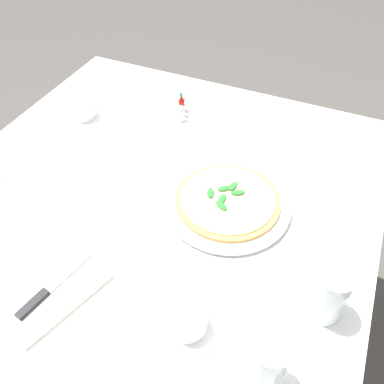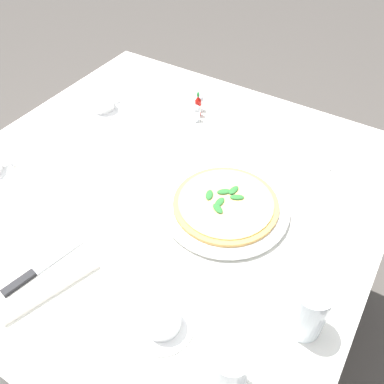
{
  "view_description": "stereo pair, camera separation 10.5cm",
  "coord_description": "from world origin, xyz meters",
  "px_view_note": "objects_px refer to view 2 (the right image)",
  "views": [
    {
      "loc": [
        -0.67,
        -0.39,
        1.51
      ],
      "look_at": [
        0.01,
        -0.1,
        0.76
      ],
      "focal_mm": 38.1,
      "sensor_mm": 36.0,
      "label": 1
    },
    {
      "loc": [
        -0.63,
        -0.49,
        1.51
      ],
      "look_at": [
        0.01,
        -0.1,
        0.76
      ],
      "focal_mm": 38.1,
      "sensor_mm": 36.0,
      "label": 2
    }
  ],
  "objects_px": {
    "napkin_folded": "(40,273)",
    "menu_card": "(318,155)",
    "dinner_knife": "(40,268)",
    "coffee_cup_far_left": "(162,319)",
    "water_glass_far_right": "(307,312)",
    "hot_sauce_bottle": "(198,106)",
    "water_glass_center_back": "(229,374)",
    "salt_shaker": "(200,103)",
    "coffee_cup_back_corner": "(102,102)",
    "pepper_shaker": "(196,114)",
    "pizza_plate": "(225,207)",
    "pizza": "(226,203)"
  },
  "relations": [
    {
      "from": "napkin_folded",
      "to": "menu_card",
      "type": "relative_size",
      "value": 2.81
    },
    {
      "from": "dinner_knife",
      "to": "coffee_cup_far_left",
      "type": "bearing_deg",
      "value": -70.75
    },
    {
      "from": "water_glass_far_right",
      "to": "menu_card",
      "type": "distance_m",
      "value": 0.51
    },
    {
      "from": "hot_sauce_bottle",
      "to": "water_glass_center_back",
      "type": "bearing_deg",
      "value": -145.28
    },
    {
      "from": "napkin_folded",
      "to": "hot_sauce_bottle",
      "type": "relative_size",
      "value": 3.0
    },
    {
      "from": "water_glass_far_right",
      "to": "hot_sauce_bottle",
      "type": "relative_size",
      "value": 1.55
    },
    {
      "from": "napkin_folded",
      "to": "salt_shaker",
      "type": "bearing_deg",
      "value": 20.51
    },
    {
      "from": "coffee_cup_back_corner",
      "to": "salt_shaker",
      "type": "distance_m",
      "value": 0.32
    },
    {
      "from": "coffee_cup_back_corner",
      "to": "pepper_shaker",
      "type": "height_order",
      "value": "coffee_cup_back_corner"
    },
    {
      "from": "hot_sauce_bottle",
      "to": "dinner_knife",
      "type": "bearing_deg",
      "value": -177.94
    },
    {
      "from": "dinner_knife",
      "to": "hot_sauce_bottle",
      "type": "relative_size",
      "value": 2.35
    },
    {
      "from": "hot_sauce_bottle",
      "to": "salt_shaker",
      "type": "relative_size",
      "value": 1.48
    },
    {
      "from": "menu_card",
      "to": "pizza_plate",
      "type": "bearing_deg",
      "value": 78.93
    },
    {
      "from": "coffee_cup_far_left",
      "to": "water_glass_center_back",
      "type": "xyz_separation_m",
      "value": [
        -0.03,
        -0.17,
        0.03
      ]
    },
    {
      "from": "pizza_plate",
      "to": "water_glass_far_right",
      "type": "relative_size",
      "value": 2.5
    },
    {
      "from": "coffee_cup_far_left",
      "to": "water_glass_center_back",
      "type": "distance_m",
      "value": 0.17
    },
    {
      "from": "water_glass_center_back",
      "to": "coffee_cup_far_left",
      "type": "bearing_deg",
      "value": 78.29
    },
    {
      "from": "hot_sauce_bottle",
      "to": "salt_shaker",
      "type": "distance_m",
      "value": 0.03
    },
    {
      "from": "water_glass_center_back",
      "to": "napkin_folded",
      "type": "relative_size",
      "value": 0.52
    },
    {
      "from": "menu_card",
      "to": "pepper_shaker",
      "type": "bearing_deg",
      "value": 13.45
    },
    {
      "from": "dinner_knife",
      "to": "pizza_plate",
      "type": "bearing_deg",
      "value": -22.24
    },
    {
      "from": "pizza",
      "to": "coffee_cup_far_left",
      "type": "bearing_deg",
      "value": -173.03
    },
    {
      "from": "napkin_folded",
      "to": "pizza",
      "type": "bearing_deg",
      "value": -15.4
    },
    {
      "from": "coffee_cup_back_corner",
      "to": "menu_card",
      "type": "relative_size",
      "value": 1.49
    },
    {
      "from": "pizza",
      "to": "coffee_cup_back_corner",
      "type": "distance_m",
      "value": 0.59
    },
    {
      "from": "pizza",
      "to": "coffee_cup_back_corner",
      "type": "relative_size",
      "value": 2.01
    },
    {
      "from": "pizza_plate",
      "to": "napkin_folded",
      "type": "distance_m",
      "value": 0.46
    },
    {
      "from": "pizza_plate",
      "to": "water_glass_center_back",
      "type": "bearing_deg",
      "value": -151.15
    },
    {
      "from": "pizza_plate",
      "to": "water_glass_center_back",
      "type": "height_order",
      "value": "water_glass_center_back"
    },
    {
      "from": "coffee_cup_back_corner",
      "to": "napkin_folded",
      "type": "distance_m",
      "value": 0.65
    },
    {
      "from": "coffee_cup_back_corner",
      "to": "hot_sauce_bottle",
      "type": "relative_size",
      "value": 1.6
    },
    {
      "from": "coffee_cup_back_corner",
      "to": "hot_sauce_bottle",
      "type": "distance_m",
      "value": 0.32
    },
    {
      "from": "pizza",
      "to": "pepper_shaker",
      "type": "height_order",
      "value": "pepper_shaker"
    },
    {
      "from": "water_glass_center_back",
      "to": "pepper_shaker",
      "type": "height_order",
      "value": "water_glass_center_back"
    },
    {
      "from": "pizza",
      "to": "menu_card",
      "type": "xyz_separation_m",
      "value": [
        0.3,
        -0.13,
        0.01
      ]
    },
    {
      "from": "pizza",
      "to": "coffee_cup_far_left",
      "type": "height_order",
      "value": "coffee_cup_far_left"
    },
    {
      "from": "dinner_knife",
      "to": "pizza",
      "type": "bearing_deg",
      "value": -22.2
    },
    {
      "from": "hot_sauce_bottle",
      "to": "pepper_shaker",
      "type": "height_order",
      "value": "hot_sauce_bottle"
    },
    {
      "from": "water_glass_far_right",
      "to": "dinner_knife",
      "type": "bearing_deg",
      "value": 109.56
    },
    {
      "from": "pizza_plate",
      "to": "water_glass_far_right",
      "type": "bearing_deg",
      "value": -124.78
    },
    {
      "from": "coffee_cup_far_left",
      "to": "water_glass_far_right",
      "type": "xyz_separation_m",
      "value": [
        0.15,
        -0.24,
        0.03
      ]
    },
    {
      "from": "water_glass_center_back",
      "to": "pepper_shaker",
      "type": "bearing_deg",
      "value": 35.26
    },
    {
      "from": "pepper_shaker",
      "to": "dinner_knife",
      "type": "bearing_deg",
      "value": -178.7
    },
    {
      "from": "pizza_plate",
      "to": "dinner_knife",
      "type": "xyz_separation_m",
      "value": [
        -0.38,
        0.25,
        0.01
      ]
    },
    {
      "from": "salt_shaker",
      "to": "pepper_shaker",
      "type": "relative_size",
      "value": 1.0
    },
    {
      "from": "coffee_cup_back_corner",
      "to": "salt_shaker",
      "type": "height_order",
      "value": "coffee_cup_back_corner"
    },
    {
      "from": "pizza_plate",
      "to": "pepper_shaker",
      "type": "distance_m",
      "value": 0.4
    },
    {
      "from": "water_glass_far_right",
      "to": "water_glass_center_back",
      "type": "bearing_deg",
      "value": 158.18
    },
    {
      "from": "coffee_cup_far_left",
      "to": "pizza",
      "type": "bearing_deg",
      "value": 6.97
    },
    {
      "from": "menu_card",
      "to": "napkin_folded",
      "type": "bearing_deg",
      "value": 73.64
    }
  ]
}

